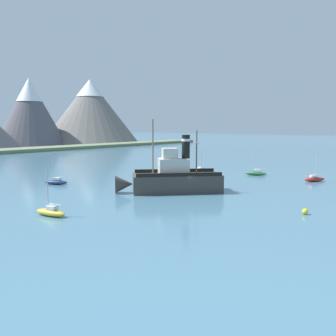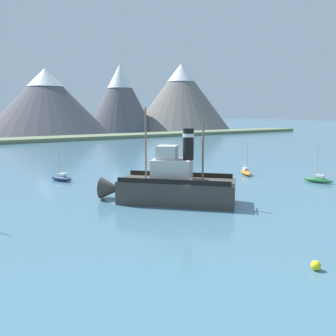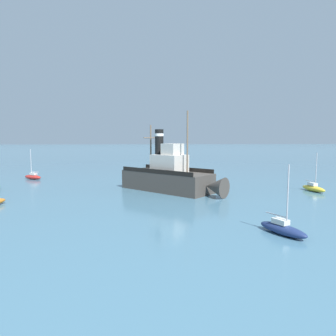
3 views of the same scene
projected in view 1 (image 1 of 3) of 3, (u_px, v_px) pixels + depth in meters
The scene contains 8 objects.
ground_plane at pixel (188, 193), 48.21m from camera, with size 600.00×600.00×0.00m, color #477289.
old_tugboat at pixel (173, 179), 48.60m from camera, with size 12.70×12.43×9.90m.
sailboat_green at pixel (256, 173), 64.91m from camera, with size 2.21×3.95×4.90m.
sailboat_orange at pixel (200, 171), 67.75m from camera, with size 2.68×3.89×4.90m.
sailboat_navy at pixel (56, 182), 54.77m from camera, with size 2.66×3.90×4.90m.
sailboat_yellow at pixel (51, 212), 35.76m from camera, with size 1.77×3.94×4.90m.
sailboat_red at pixel (314, 179), 57.72m from camera, with size 3.76×3.05×4.90m.
mooring_buoy at pixel (305, 211), 36.38m from camera, with size 0.61×0.61×0.61m, color yellow.
Camera 1 is at (-38.78, -27.50, 9.08)m, focal length 38.00 mm.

